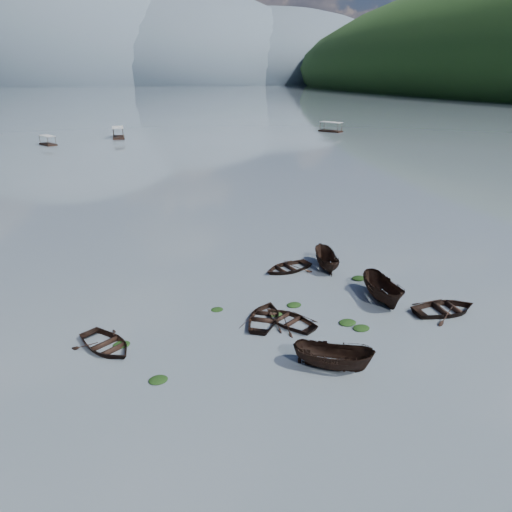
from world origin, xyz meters
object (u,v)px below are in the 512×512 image
object	(u,v)px
pontoon_left	(48,145)
rowboat_0	(106,348)
pontoon_centre	(119,138)
rowboat_3	(289,323)

from	to	relation	value
pontoon_left	rowboat_0	bearing A→B (deg)	-110.22
rowboat_0	pontoon_centre	world-z (taller)	pontoon_centre
rowboat_3	pontoon_centre	bearing A→B (deg)	-114.72
pontoon_left	pontoon_centre	xyz separation A→B (m)	(16.08, 7.45, 0.00)
rowboat_0	rowboat_3	xyz separation A→B (m)	(11.52, -0.65, 0.00)
rowboat_3	pontoon_centre	world-z (taller)	pontoon_centre
rowboat_0	pontoon_centre	size ratio (longest dim) A/B	0.62
rowboat_0	rowboat_3	distance (m)	11.53
pontoon_left	pontoon_centre	world-z (taller)	pontoon_centre
rowboat_3	pontoon_centre	xyz separation A→B (m)	(-6.30, 100.47, 0.00)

